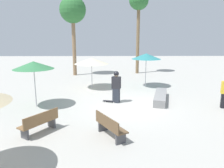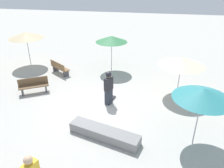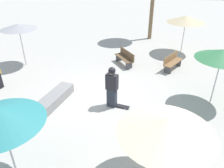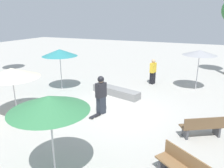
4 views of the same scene
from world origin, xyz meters
TOP-DOWN VIEW (x-y plane):
  - ground_plane at (0.00, 0.00)m, footprint 60.00×60.00m
  - skater_main at (0.68, 0.55)m, footprint 0.41×0.54m
  - skateboard at (0.74, 0.91)m, footprint 0.41×0.82m
  - concrete_ledge at (1.03, -2.03)m, footprint 3.04×1.41m
  - bench_near at (-3.65, 0.92)m, footprint 1.60×1.20m
  - shade_umbrella_cream at (4.18, 2.18)m, footprint 2.41×2.41m
  - shade_umbrella_teal at (4.51, -1.71)m, footprint 2.10×2.10m
  - shade_umbrella_grey at (-3.09, -4.91)m, footprint 1.97×1.97m
  - shade_umbrella_green at (0.00, 4.81)m, footprint 2.07×2.07m
  - bystander_watching at (-0.35, -5.04)m, footprint 0.37×0.51m

SIDE VIEW (x-z plane):
  - ground_plane at x=0.00m, z-range 0.00..0.00m
  - skateboard at x=0.74m, z-range 0.02..0.09m
  - concrete_ledge at x=1.03m, z-range 0.00..0.41m
  - bench_near at x=-3.65m, z-range 0.00..0.85m
  - bystander_watching at x=-0.35m, z-range 0.00..1.66m
  - skater_main at x=0.68m, z-range 0.07..1.86m
  - shade_umbrella_cream at x=4.18m, z-range 0.87..3.05m
  - shade_umbrella_green at x=0.00m, z-range 1.00..3.41m
  - shade_umbrella_teal at x=4.51m, z-range 1.02..3.48m
  - shade_umbrella_grey at x=-3.09m, z-range 1.06..3.48m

